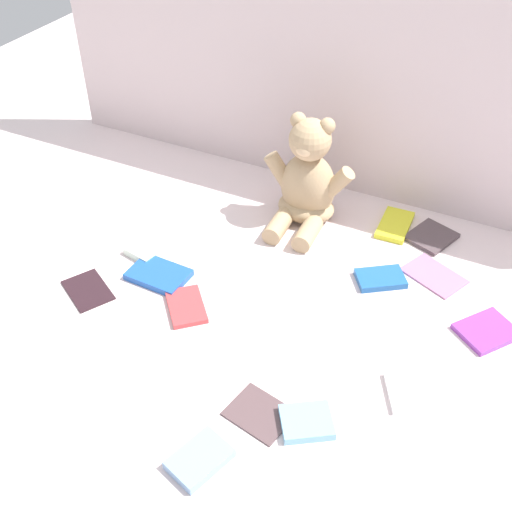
# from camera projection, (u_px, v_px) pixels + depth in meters

# --- Properties ---
(ground_plane) EXTENTS (3.20, 3.20, 0.00)m
(ground_plane) POSITION_uv_depth(u_px,v_px,m) (275.00, 265.00, 1.53)
(ground_plane) COLOR silver
(backdrop_drape) EXTENTS (1.69, 0.03, 0.61)m
(backdrop_drape) POSITION_uv_depth(u_px,v_px,m) (344.00, 83.00, 1.62)
(backdrop_drape) COLOR beige
(backdrop_drape) RESTS_ON ground_plane
(teddy_bear) EXTENTS (0.24, 0.22, 0.29)m
(teddy_bear) POSITION_uv_depth(u_px,v_px,m) (307.00, 184.00, 1.61)
(teddy_bear) COLOR tan
(teddy_bear) RESTS_ON ground_plane
(book_case_0) EXTENTS (0.12, 0.12, 0.02)m
(book_case_0) POSITION_uv_depth(u_px,v_px,m) (307.00, 422.00, 1.17)
(book_case_0) COLOR #7DBFE5
(book_case_0) RESTS_ON ground_plane
(book_case_1) EXTENTS (0.13, 0.14, 0.01)m
(book_case_1) POSITION_uv_depth(u_px,v_px,m) (431.00, 237.00, 1.61)
(book_case_1) COLOR #4C3E42
(book_case_1) RESTS_ON ground_plane
(book_case_2) EXTENTS (0.08, 0.14, 0.01)m
(book_case_2) POSITION_uv_depth(u_px,v_px,m) (395.00, 225.00, 1.64)
(book_case_2) COLOR yellow
(book_case_2) RESTS_ON ground_plane
(book_case_3) EXTENTS (0.13, 0.13, 0.01)m
(book_case_3) POSITION_uv_depth(u_px,v_px,m) (411.00, 392.00, 1.23)
(book_case_3) COLOR white
(book_case_3) RESTS_ON ground_plane
(book_case_4) EXTENTS (0.15, 0.14, 0.01)m
(book_case_4) POSITION_uv_depth(u_px,v_px,m) (88.00, 289.00, 1.46)
(book_case_4) COLOR #2D1A20
(book_case_4) RESTS_ON ground_plane
(book_case_5) EXTENTS (0.10, 0.13, 0.02)m
(book_case_5) POSITION_uv_depth(u_px,v_px,m) (200.00, 459.00, 1.11)
(book_case_5) COLOR #80ABDB
(book_case_5) RESTS_ON ground_plane
(book_case_6) EXTENTS (0.14, 0.14, 0.01)m
(book_case_6) POSITION_uv_depth(u_px,v_px,m) (186.00, 306.00, 1.41)
(book_case_6) COLOR #C73E40
(book_case_6) RESTS_ON ground_plane
(book_case_7) EXTENTS (0.13, 0.11, 0.01)m
(book_case_7) POSITION_uv_depth(u_px,v_px,m) (260.00, 413.00, 1.19)
(book_case_7) COLOR brown
(book_case_7) RESTS_ON ground_plane
(book_case_8) EXTENTS (0.11, 0.14, 0.02)m
(book_case_8) POSITION_uv_depth(u_px,v_px,m) (153.00, 245.00, 1.58)
(book_case_8) COLOR white
(book_case_8) RESTS_ON ground_plane
(book_case_9) EXTENTS (0.13, 0.12, 0.02)m
(book_case_9) POSITION_uv_depth(u_px,v_px,m) (380.00, 279.00, 1.48)
(book_case_9) COLOR #215CA4
(book_case_9) RESTS_ON ground_plane
(book_case_10) EXTENTS (0.14, 0.10, 0.02)m
(book_case_10) POSITION_uv_depth(u_px,v_px,m) (159.00, 275.00, 1.49)
(book_case_10) COLOR #2055B4
(book_case_10) RESTS_ON ground_plane
(book_case_11) EXTENTS (0.15, 0.15, 0.01)m
(book_case_11) POSITION_uv_depth(u_px,v_px,m) (487.00, 331.00, 1.35)
(book_case_11) COLOR purple
(book_case_11) RESTS_ON ground_plane
(book_case_12) EXTENTS (0.16, 0.14, 0.01)m
(book_case_12) POSITION_uv_depth(u_px,v_px,m) (434.00, 275.00, 1.50)
(book_case_12) COLOR #AD6E98
(book_case_12) RESTS_ON ground_plane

